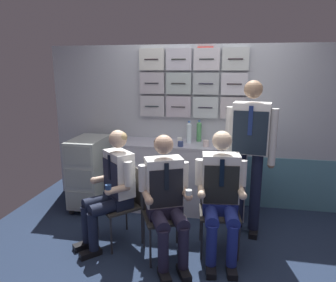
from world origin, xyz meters
TOP-DOWN VIEW (x-y plane):
  - ground at (0.00, 0.00)m, footprint 4.80×4.80m
  - galley_bulkhead at (-0.01, 1.37)m, footprint 4.20×0.14m
  - galley_counter at (-0.21, 1.09)m, footprint 1.64×0.53m
  - service_trolley at (-1.44, 0.92)m, footprint 0.40×0.65m
  - folding_chair_left at (-0.69, 0.21)m, footprint 0.57×0.57m
  - crew_member_left at (-0.81, 0.10)m, footprint 0.64×0.65m
  - folding_chair_right at (-0.27, 0.07)m, footprint 0.53×0.53m
  - crew_member_right at (-0.20, -0.07)m, footprint 0.57×0.68m
  - folding_chair_by_counter at (0.29, 0.27)m, footprint 0.44×0.44m
  - crew_member_by_counter at (0.31, 0.11)m, footprint 0.51×0.65m
  - crew_member_standing at (0.60, 0.61)m, footprint 0.54×0.31m
  - sparkling_bottle_green at (-0.02, 1.24)m, footprint 0.06×0.06m
  - water_bottle_blue_cap at (-0.14, 1.12)m, footprint 0.07×0.07m
  - paper_cup_blue at (0.10, 0.97)m, footprint 0.07×0.07m
  - coffee_cup_spare at (-0.21, 0.91)m, footprint 0.07×0.07m
  - espresso_cup_small at (-0.25, 1.07)m, footprint 0.06×0.06m
  - snack_banana at (0.30, 1.17)m, footprint 0.17×0.10m

SIDE VIEW (x-z plane):
  - ground at x=0.00m, z-range -0.04..0.00m
  - galley_counter at x=-0.21m, z-range 0.00..0.91m
  - folding_chair_left at x=-0.69m, z-range 0.09..0.92m
  - folding_chair_right at x=-0.27m, z-range 0.09..0.92m
  - folding_chair_by_counter at x=0.29m, z-range 0.09..0.92m
  - service_trolley at x=-1.44m, z-range 0.03..0.99m
  - crew_member_left at x=-0.81m, z-range 0.06..1.30m
  - crew_member_right at x=-0.20m, z-range 0.06..1.30m
  - crew_member_by_counter at x=0.31m, z-range 0.06..1.33m
  - snack_banana at x=0.30m, z-range 0.91..0.95m
  - coffee_cup_spare at x=-0.21m, z-range 0.91..0.97m
  - espresso_cup_small at x=-0.25m, z-range 0.91..0.99m
  - paper_cup_blue at x=0.10m, z-range 0.91..0.99m
  - sparkling_bottle_green at x=-0.02m, z-range 0.90..1.18m
  - water_bottle_blue_cap at x=-0.14m, z-range 0.90..1.18m
  - crew_member_standing at x=0.60m, z-range 0.18..1.91m
  - galley_bulkhead at x=-0.01m, z-range 0.02..2.17m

